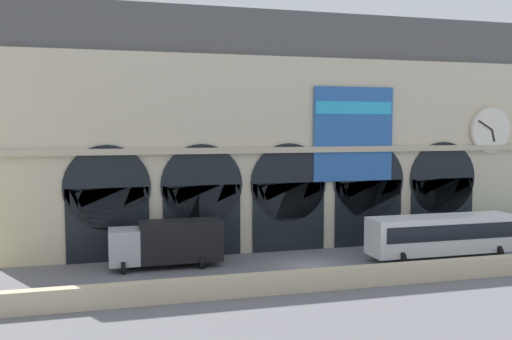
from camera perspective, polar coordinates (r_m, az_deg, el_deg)
The scene contains 6 objects.
ground_plane at distance 37.76m, azimuth 5.82°, elevation -10.02°, with size 200.00×200.00×0.00m, color slate.
quay_parapet_wall at distance 33.04m, azimuth 9.03°, elevation -11.09°, with size 90.00×0.70×1.22m, color #BCAD8C.
station_building at distance 43.91m, azimuth 2.33°, elevation 3.78°, with size 41.29×5.98×18.25m.
box_truck_midwest at distance 37.54m, azimuth -9.24°, elevation -7.47°, with size 7.50×2.91×3.12m.
bus_mideast at distance 41.49m, azimuth 18.89°, elevation -6.39°, with size 11.00×3.25×3.10m.
van_east at distance 49.05m, azimuth 24.82°, elevation -5.53°, with size 5.20×2.48×2.20m.
Camera 1 is at (-13.04, -34.14, 9.51)m, focal length 38.21 mm.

